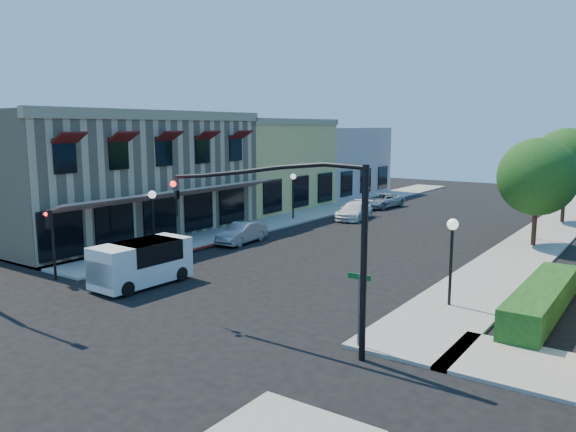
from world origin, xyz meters
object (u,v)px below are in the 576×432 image
Objects in this scene: street_tree_a at (538,177)px; street_name_sign at (359,298)px; parked_car_a at (155,253)px; lamppost_right_near at (452,240)px; parked_car_c at (354,211)px; signal_mast_arm at (304,222)px; lamppost_left_far at (293,185)px; secondary_signal at (51,232)px; parked_car_d at (382,200)px; parked_car_b at (242,233)px; street_tree_b at (567,162)px; white_van at (141,261)px; lamppost_left_near at (153,205)px; lamppost_right_far at (538,198)px.

street_tree_a is 20.00m from street_name_sign.
lamppost_right_near is at bearing 7.31° from parked_car_a.
signal_mast_arm is at bearing -73.52° from parked_car_c.
lamppost_left_far is at bearing 180.00° from street_tree_a.
secondary_signal is 0.73× the size of parked_car_c.
lamppost_left_far is at bearing 125.00° from signal_mast_arm.
parked_car_c reaches higher than parked_car_d.
parked_car_a is at bearing -83.12° from parked_car_d.
lamppost_right_near reaches higher than secondary_signal.
parked_car_d is at bearing 85.84° from secondary_signal.
parked_car_d is at bearing 84.02° from parked_car_b.
street_tree_a is 20.71m from signal_mast_arm.
lamppost_right_near is (-0.30, -24.00, -1.81)m from street_tree_b.
street_tree_a is 0.81× the size of signal_mast_arm.
street_tree_b reaches higher than parked_car_c.
street_name_sign is at bearing -92.50° from street_tree_b.
street_name_sign is 11.54m from white_van.
parked_car_a is (2.30, -2.00, -2.05)m from lamppost_left_near.
lamppost_right_near is at bearing -90.00° from lamppost_right_far.
parked_car_d is at bearing 88.63° from parked_car_a.
street_tree_a is at bearing -90.00° from street_tree_b.
white_van is 0.99× the size of parked_car_c.
street_tree_b is at bearing 30.03° from lamppost_left_far.
lamppost_left_far reaches higher than parked_car_b.
street_tree_b is 31.71m from white_van.
parked_car_a reaches higher than parked_car_d.
lamppost_left_near is at bearing -88.66° from parked_car_d.
parked_car_d is (0.42, 19.00, 0.00)m from parked_car_b.
lamppost_left_near and lamppost_left_far have the same top height.
parked_car_d is at bearing 90.03° from parked_car_c.
lamppost_left_far reaches higher than parked_car_d.
street_tree_b reaches higher than parked_car_b.
street_name_sign is 21.85m from lamppost_right_far.
parked_car_a is at bearing -119.98° from street_tree_b.
lamppost_right_far is at bearing -21.45° from parked_car_d.
street_tree_b reaches higher than lamppost_right_near.
parked_car_b is at bearing 161.21° from lamppost_right_near.
parked_car_d is (2.22, 30.59, -1.67)m from secondary_signal.
signal_mast_arm is 2.98m from street_name_sign.
secondary_signal is at bearing -156.12° from white_van.
lamppost_left_near reaches higher than parked_car_a.
street_tree_a is 2.59× the size of street_name_sign.
lamppost_right_near is 28.00m from parked_car_d.
parked_car_b is (-13.70, 10.80, -1.06)m from street_name_sign.
street_name_sign is 0.55× the size of parked_car_c.
street_name_sign reaches higher than parked_car_c.
street_tree_a is 17.85m from parked_car_b.
white_van is at bearing -113.93° from street_tree_b.
street_name_sign is (-1.30, -19.80, -2.50)m from street_tree_a.
lamppost_right_far is (-0.30, -8.00, -1.81)m from street_tree_b.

